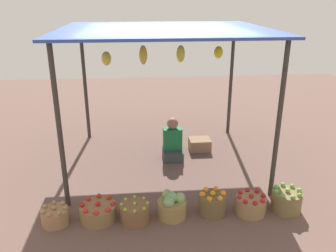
{
  "coord_description": "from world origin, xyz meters",
  "views": [
    {
      "loc": [
        -0.46,
        -5.71,
        2.86
      ],
      "look_at": [
        0.0,
        -0.69,
        0.95
      ],
      "focal_mm": 37.05,
      "sensor_mm": 36.0,
      "label": 1
    }
  ],
  "objects": [
    {
      "name": "ground_plane",
      "position": [
        0.0,
        0.0,
        0.0
      ],
      "size": [
        14.0,
        14.0,
        0.0
      ],
      "primitive_type": "plane",
      "color": "brown"
    },
    {
      "name": "market_stall_structure",
      "position": [
        0.0,
        0.0,
        2.21
      ],
      "size": [
        3.33,
        2.88,
        2.37
      ],
      "color": "#38332D",
      "rests_on": "ground"
    },
    {
      "name": "vendor_person",
      "position": [
        0.16,
        0.14,
        0.3
      ],
      "size": [
        0.36,
        0.44,
        0.78
      ],
      "color": "#384042",
      "rests_on": "ground"
    },
    {
      "name": "basket_potatoes",
      "position": [
        -1.6,
        -1.71,
        0.11
      ],
      "size": [
        0.36,
        0.36,
        0.27
      ],
      "color": "#A3764E",
      "rests_on": "ground"
    },
    {
      "name": "basket_red_tomatoes",
      "position": [
        -1.04,
        -1.67,
        0.11
      ],
      "size": [
        0.49,
        0.49,
        0.28
      ],
      "color": "olive",
      "rests_on": "ground"
    },
    {
      "name": "basket_limes",
      "position": [
        -0.54,
        -1.75,
        0.13
      ],
      "size": [
        0.4,
        0.4,
        0.29
      ],
      "color": "brown",
      "rests_on": "ground"
    },
    {
      "name": "basket_cabbages",
      "position": [
        -0.04,
        -1.69,
        0.16
      ],
      "size": [
        0.4,
        0.4,
        0.37
      ],
      "color": "#9B7D49",
      "rests_on": "ground"
    },
    {
      "name": "basket_oranges",
      "position": [
        0.53,
        -1.67,
        0.15
      ],
      "size": [
        0.38,
        0.38,
        0.35
      ],
      "color": "brown",
      "rests_on": "ground"
    },
    {
      "name": "basket_red_apples",
      "position": [
        1.06,
        -1.71,
        0.13
      ],
      "size": [
        0.42,
        0.42,
        0.3
      ],
      "color": "#9C774E",
      "rests_on": "ground"
    },
    {
      "name": "basket_green_apples",
      "position": [
        1.58,
        -1.7,
        0.15
      ],
      "size": [
        0.42,
        0.42,
        0.35
      ],
      "color": "olive",
      "rests_on": "ground"
    },
    {
      "name": "wooden_crate_near_vendor",
      "position": [
        0.73,
        0.44,
        0.11
      ],
      "size": [
        0.41,
        0.34,
        0.23
      ],
      "primitive_type": "cube",
      "color": "#8D6C4D",
      "rests_on": "ground"
    }
  ]
}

